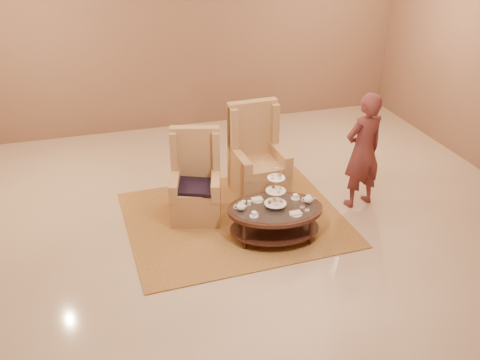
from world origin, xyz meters
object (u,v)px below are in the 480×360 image
object	(u,v)px
armchair_right	(257,164)
tea_table	(275,213)
armchair_left	(196,187)
person	(363,151)

from	to	relation	value
armchair_right	tea_table	bearing A→B (deg)	-100.25
tea_table	armchair_right	distance (m)	1.21
armchair_left	armchair_right	xyz separation A→B (m)	(0.96, 0.36, 0.04)
tea_table	armchair_left	xyz separation A→B (m)	(-0.80, 0.83, 0.04)
armchair_right	person	bearing A→B (deg)	-33.40
tea_table	person	size ratio (longest dim) A/B	0.80
person	armchair_left	bearing A→B (deg)	-21.29
tea_table	armchair_left	world-z (taller)	armchair_left
armchair_right	armchair_left	bearing A→B (deg)	-162.08
tea_table	armchair_right	size ratio (longest dim) A/B	0.98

